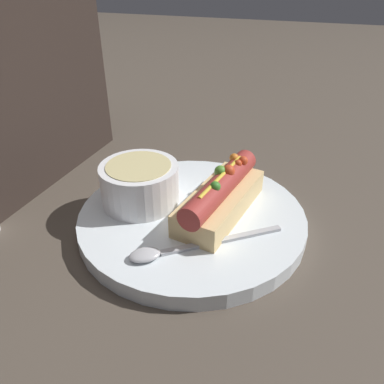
% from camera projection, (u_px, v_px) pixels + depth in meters
% --- Properties ---
extents(ground_plane, '(4.00, 4.00, 0.00)m').
position_uv_depth(ground_plane, '(192.00, 224.00, 0.48)').
color(ground_plane, '#4C4238').
extents(dinner_plate, '(0.28, 0.28, 0.02)m').
position_uv_depth(dinner_plate, '(192.00, 218.00, 0.48)').
color(dinner_plate, white).
rests_on(dinner_plate, ground_plane).
extents(hot_dog, '(0.16, 0.08, 0.06)m').
position_uv_depth(hot_dog, '(221.00, 195.00, 0.46)').
color(hot_dog, '#E5C17F').
rests_on(hot_dog, dinner_plate).
extents(soup_bowl, '(0.10, 0.10, 0.05)m').
position_uv_depth(soup_bowl, '(139.00, 182.00, 0.48)').
color(soup_bowl, white).
rests_on(soup_bowl, dinner_plate).
extents(spoon, '(0.12, 0.15, 0.01)m').
position_uv_depth(spoon, '(175.00, 249.00, 0.40)').
color(spoon, '#B7B7BC').
rests_on(spoon, dinner_plate).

